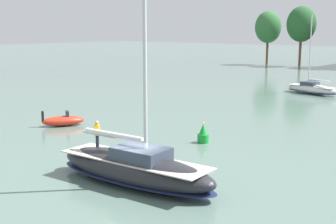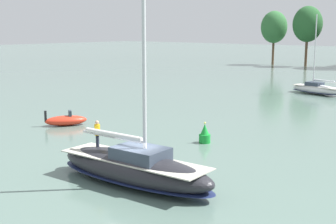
% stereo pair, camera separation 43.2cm
% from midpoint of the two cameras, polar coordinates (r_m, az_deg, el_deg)
% --- Properties ---
extents(ground_plane, '(400.00, 400.00, 0.00)m').
position_cam_midpoint_polar(ground_plane, '(26.64, -4.60, -8.71)').
color(ground_plane, slate).
extents(tree_shore_left, '(6.49, 6.49, 13.36)m').
position_cam_midpoint_polar(tree_shore_left, '(109.92, 15.84, 10.25)').
color(tree_shore_left, brown).
rests_on(tree_shore_left, ground).
extents(tree_shore_center, '(6.05, 6.05, 12.45)m').
position_cam_midpoint_polar(tree_shore_center, '(113.03, 11.99, 10.08)').
color(tree_shore_center, brown).
rests_on(tree_shore_center, ground).
extents(sailboat_main, '(10.77, 3.55, 14.59)m').
position_cam_midpoint_polar(sailboat_main, '(26.32, -4.59, -6.69)').
color(sailboat_main, '#232328').
rests_on(sailboat_main, ground).
extents(sailboat_moored_near_marina, '(7.79, 3.75, 10.34)m').
position_cam_midpoint_polar(sailboat_moored_near_marina, '(64.65, 16.94, 2.76)').
color(sailboat_moored_near_marina, silver).
rests_on(sailboat_moored_near_marina, ground).
extents(motor_tender, '(3.22, 3.92, 1.42)m').
position_cam_midpoint_polar(motor_tender, '(42.78, -12.95, -1.03)').
color(motor_tender, red).
rests_on(motor_tender, ground).
extents(channel_buoy, '(0.87, 0.87, 1.62)m').
position_cam_midpoint_polar(channel_buoy, '(35.63, 3.97, -2.76)').
color(channel_buoy, green).
rests_on(channel_buoy, ground).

